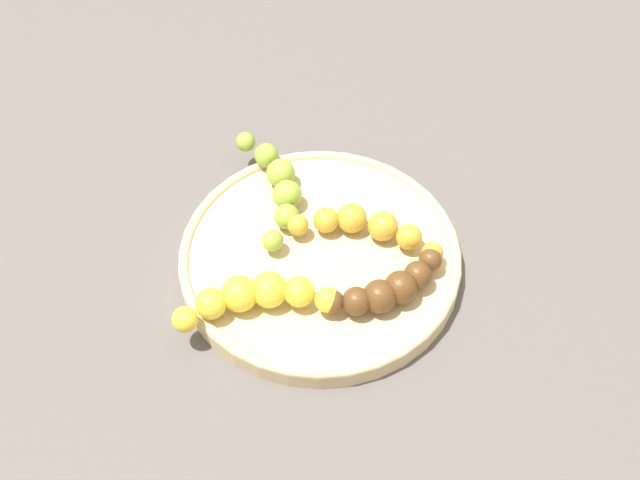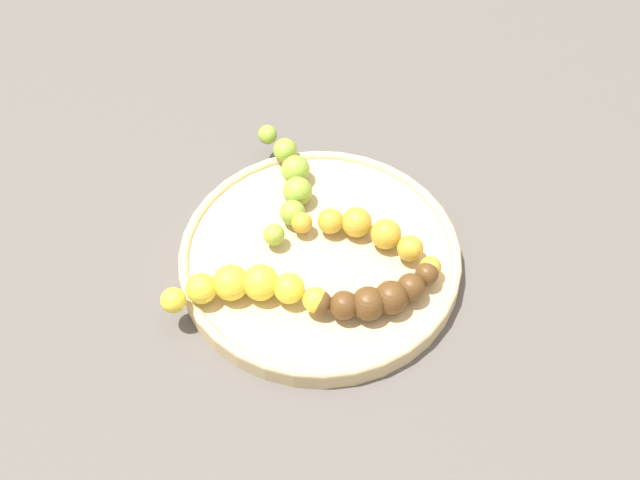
{
  "view_description": "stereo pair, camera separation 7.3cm",
  "coord_description": "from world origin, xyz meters",
  "px_view_note": "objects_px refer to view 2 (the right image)",
  "views": [
    {
      "loc": [
        -0.32,
        -0.32,
        0.61
      ],
      "look_at": [
        0.0,
        0.0,
        0.04
      ],
      "focal_mm": 43.83,
      "sensor_mm": 36.0,
      "label": 1
    },
    {
      "loc": [
        -0.26,
        -0.37,
        0.61
      ],
      "look_at": [
        0.0,
        0.0,
        0.04
      ],
      "focal_mm": 43.83,
      "sensor_mm": 36.0,
      "label": 2
    }
  ],
  "objects_px": {
    "banana_yellow": "(245,287)",
    "banana_overripe": "(378,297)",
    "fruit_bowl": "(320,257)",
    "banana_green": "(289,181)",
    "banana_spotted": "(370,234)"
  },
  "relations": [
    {
      "from": "banana_yellow",
      "to": "banana_overripe",
      "type": "height_order",
      "value": "banana_yellow"
    },
    {
      "from": "fruit_bowl",
      "to": "banana_yellow",
      "type": "bearing_deg",
      "value": -177.29
    },
    {
      "from": "banana_green",
      "to": "banana_yellow",
      "type": "bearing_deg",
      "value": -110.26
    },
    {
      "from": "banana_green",
      "to": "banana_yellow",
      "type": "distance_m",
      "value": 0.14
    },
    {
      "from": "fruit_bowl",
      "to": "banana_green",
      "type": "xyz_separation_m",
      "value": [
        0.02,
        0.08,
        0.02
      ]
    },
    {
      "from": "banana_yellow",
      "to": "banana_overripe",
      "type": "bearing_deg",
      "value": -94.71
    },
    {
      "from": "banana_green",
      "to": "banana_overripe",
      "type": "relative_size",
      "value": 1.16
    },
    {
      "from": "banana_green",
      "to": "banana_yellow",
      "type": "height_order",
      "value": "banana_yellow"
    },
    {
      "from": "fruit_bowl",
      "to": "banana_green",
      "type": "distance_m",
      "value": 0.09
    },
    {
      "from": "fruit_bowl",
      "to": "banana_overripe",
      "type": "bearing_deg",
      "value": -85.78
    },
    {
      "from": "banana_green",
      "to": "banana_spotted",
      "type": "bearing_deg",
      "value": -45.96
    },
    {
      "from": "banana_green",
      "to": "banana_yellow",
      "type": "xyz_separation_m",
      "value": [
        -0.11,
        -0.09,
        0.0
      ]
    },
    {
      "from": "fruit_bowl",
      "to": "banana_green",
      "type": "height_order",
      "value": "banana_green"
    },
    {
      "from": "fruit_bowl",
      "to": "banana_overripe",
      "type": "relative_size",
      "value": 2.28
    },
    {
      "from": "banana_spotted",
      "to": "fruit_bowl",
      "type": "bearing_deg",
      "value": 127.05
    }
  ]
}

